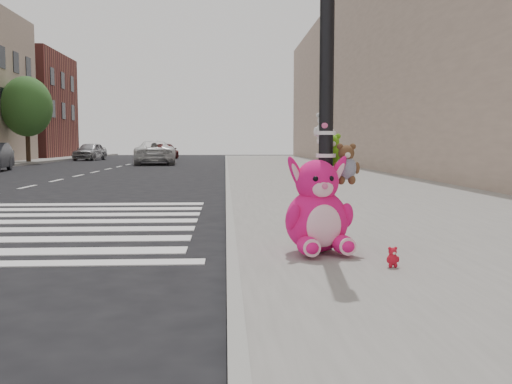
{
  "coord_description": "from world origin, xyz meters",
  "views": [
    {
      "loc": [
        1.48,
        -4.5,
        1.33
      ],
      "look_at": [
        1.84,
        2.22,
        0.75
      ],
      "focal_mm": 40.0,
      "sensor_mm": 36.0,
      "label": 1
    }
  ],
  "objects_px": {
    "car_white_near": "(154,153)",
    "pink_bunny": "(318,213)",
    "red_teddy": "(392,257)",
    "signal_pole": "(328,104)"
  },
  "relations": [
    {
      "from": "car_white_near",
      "to": "pink_bunny",
      "type": "bearing_deg",
      "value": 92.82
    },
    {
      "from": "red_teddy",
      "to": "car_white_near",
      "type": "bearing_deg",
      "value": 91.11
    },
    {
      "from": "signal_pole",
      "to": "car_white_near",
      "type": "bearing_deg",
      "value": 100.66
    },
    {
      "from": "pink_bunny",
      "to": "red_teddy",
      "type": "relative_size",
      "value": 5.37
    },
    {
      "from": "signal_pole",
      "to": "car_white_near",
      "type": "xyz_separation_m",
      "value": [
        -5.57,
        29.57,
        -1.02
      ]
    },
    {
      "from": "signal_pole",
      "to": "red_teddy",
      "type": "height_order",
      "value": "signal_pole"
    },
    {
      "from": "signal_pole",
      "to": "car_white_near",
      "type": "relative_size",
      "value": 0.76
    },
    {
      "from": "red_teddy",
      "to": "car_white_near",
      "type": "distance_m",
      "value": 31.17
    },
    {
      "from": "pink_bunny",
      "to": "car_white_near",
      "type": "distance_m",
      "value": 30.3
    },
    {
      "from": "red_teddy",
      "to": "pink_bunny",
      "type": "bearing_deg",
      "value": 117.88
    }
  ]
}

